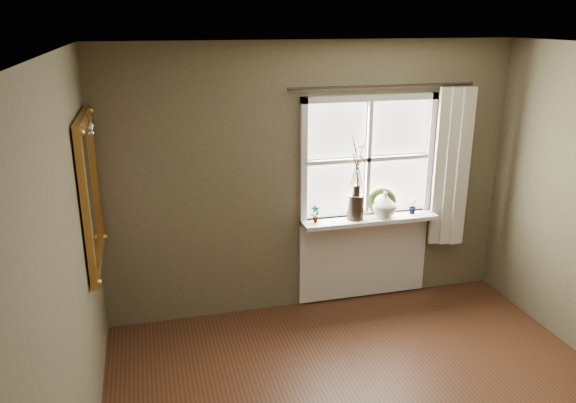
% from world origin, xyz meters
% --- Properties ---
extents(ceiling, '(4.50, 4.50, 0.00)m').
position_xyz_m(ceiling, '(0.00, 0.00, 2.60)').
color(ceiling, silver).
rests_on(ceiling, ground).
extents(wall_back, '(4.00, 0.10, 2.60)m').
position_xyz_m(wall_back, '(0.00, 2.30, 1.30)').
color(wall_back, brown).
rests_on(wall_back, ground).
extents(wall_left, '(0.10, 4.50, 2.60)m').
position_xyz_m(wall_left, '(-2.05, 0.00, 1.30)').
color(wall_left, brown).
rests_on(wall_left, ground).
extents(window_frame, '(1.36, 0.06, 1.24)m').
position_xyz_m(window_frame, '(0.55, 2.23, 1.48)').
color(window_frame, silver).
rests_on(window_frame, wall_back).
extents(window_sill, '(1.36, 0.26, 0.04)m').
position_xyz_m(window_sill, '(0.55, 2.12, 0.90)').
color(window_sill, silver).
rests_on(window_sill, wall_back).
extents(window_apron, '(1.36, 0.04, 0.88)m').
position_xyz_m(window_apron, '(0.55, 2.23, 0.46)').
color(window_apron, silver).
rests_on(window_apron, ground).
extents(dark_jug, '(0.22, 0.22, 0.24)m').
position_xyz_m(dark_jug, '(0.40, 2.12, 1.04)').
color(dark_jug, black).
rests_on(dark_jug, window_sill).
extents(cream_vase, '(0.31, 0.31, 0.25)m').
position_xyz_m(cream_vase, '(0.70, 2.12, 1.04)').
color(cream_vase, silver).
rests_on(cream_vase, window_sill).
extents(wreath, '(0.30, 0.20, 0.29)m').
position_xyz_m(wreath, '(0.69, 2.16, 1.03)').
color(wreath, '#374A21').
rests_on(wreath, window_sill).
extents(potted_plant_left, '(0.09, 0.07, 0.17)m').
position_xyz_m(potted_plant_left, '(-0.01, 2.12, 1.01)').
color(potted_plant_left, '#374A21').
rests_on(potted_plant_left, window_sill).
extents(potted_plant_right, '(0.11, 0.09, 0.16)m').
position_xyz_m(potted_plant_right, '(1.01, 2.12, 1.00)').
color(potted_plant_right, '#374A21').
rests_on(potted_plant_right, window_sill).
extents(curtain, '(0.36, 0.12, 1.59)m').
position_xyz_m(curtain, '(1.39, 2.13, 1.37)').
color(curtain, beige).
rests_on(curtain, wall_back).
extents(curtain_rod, '(1.84, 0.03, 0.03)m').
position_xyz_m(curtain_rod, '(0.65, 2.17, 2.18)').
color(curtain_rod, black).
rests_on(curtain_rod, wall_back).
extents(gilt_mirror, '(0.10, 1.00, 1.20)m').
position_xyz_m(gilt_mirror, '(-1.96, 1.69, 1.51)').
color(gilt_mirror, white).
rests_on(gilt_mirror, wall_left).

